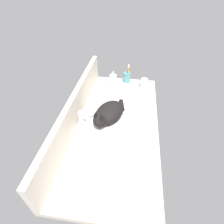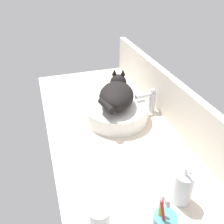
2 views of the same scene
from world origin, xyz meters
The scene contains 7 objects.
ground_plane centered at (0.00, 0.00, -2.00)cm, with size 135.80×62.98×4.00cm, color beige.
backsplash_panel centered at (0.00, 29.69, 11.42)cm, with size 135.80×3.60×22.84cm, color silver.
sink_basin centered at (-3.81, 4.05, 3.98)cm, with size 32.56×32.56×7.96cm, color white.
cat centered at (-5.09, 4.51, 13.72)cm, with size 30.16×25.43×14.00cm.
faucet centered at (-5.18, 23.69, 7.30)cm, with size 3.60×11.85×13.60cm.
soap_dispenser centered at (51.23, 9.28, 6.23)cm, with size 6.78×6.78×15.58cm.
water_glass centered at (53.24, -20.34, 4.02)cm, with size 6.77×6.77×9.35cm.
Camera 2 is at (98.51, -30.77, 73.05)cm, focal length 40.00 mm.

